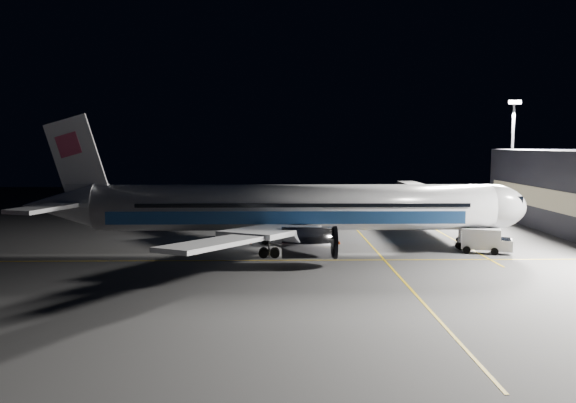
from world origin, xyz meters
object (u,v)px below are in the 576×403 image
Objects in this scene: airliner at (285,209)px; jet_bridge at (433,198)px; service_truck at (485,240)px; floodlight_mast_north at (512,147)px; safety_cone_c at (309,239)px; baggage_tug at (241,230)px; safety_cone_a at (251,242)px; safety_cone_b at (339,242)px.

jet_bridge is (23.08, 18.06, -0.58)m from airliner.
airliner is 9.97× the size of service_truck.
airliner is at bearing -142.09° from floodlight_mast_north.
airliner is at bearing -118.48° from safety_cone_c.
service_truck is at bearing -23.08° from baggage_tug.
safety_cone_a is at bearing -167.79° from safety_cone_c.
jet_bridge is 1.66× the size of floodlight_mast_north.
airliner is 13.39m from baggage_tug.
baggage_tug is (-6.17, 11.07, -4.33)m from airliner.
safety_cone_a is (1.69, -6.72, -0.58)m from baggage_tug.
baggage_tug is 4.01× the size of safety_cone_c.
baggage_tug is at bearing -166.56° from jet_bridge.
baggage_tug is at bearing 119.14° from airliner.
jet_bridge is 21.73m from safety_cone_b.
jet_bridge is 23.56m from safety_cone_c.
safety_cone_c is (3.27, 6.03, -4.85)m from airliner.
baggage_tug is at bearing -156.12° from floodlight_mast_north.
airliner is 1.79× the size of jet_bridge.
safety_cone_c reaches higher than safety_cone_b.
jet_bridge is at bearing -142.26° from floodlight_mast_north.
airliner is 24.29m from service_truck.
jet_bridge is 20.47m from service_truck.
jet_bridge is at bearing 14.11° from baggage_tug.
service_truck is 12.04× the size of safety_cone_a.
floodlight_mast_north is 8.25× the size of baggage_tug.
service_truck is at bearing -5.19° from airliner.
floodlight_mast_north is 33.11× the size of safety_cone_c.
safety_cone_b is at bearing -27.41° from baggage_tug.
floodlight_mast_north is 3.36× the size of service_truck.
safety_cone_c is at bearing 12.21° from safety_cone_a.
safety_cone_c is (-19.81, -12.03, -4.27)m from jet_bridge.
safety_cone_c is (7.75, 1.68, 0.06)m from safety_cone_a.
service_truck is 32.89m from baggage_tug.
safety_cone_a is (-45.55, -27.64, -12.12)m from floodlight_mast_north.
jet_bridge is 63.92× the size of safety_cone_b.
baggage_tug is (-47.25, -20.92, -11.54)m from floodlight_mast_north.
jet_bridge is 30.30m from baggage_tug.
baggage_tug is 4.90× the size of safety_cone_a.
airliner is 24.50× the size of baggage_tug.
safety_cone_b is (-16.00, -14.06, -4.31)m from jet_bridge.
service_truck is at bearing -116.67° from floodlight_mast_north.
safety_cone_a is (-27.55, -13.71, -4.33)m from jet_bridge.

